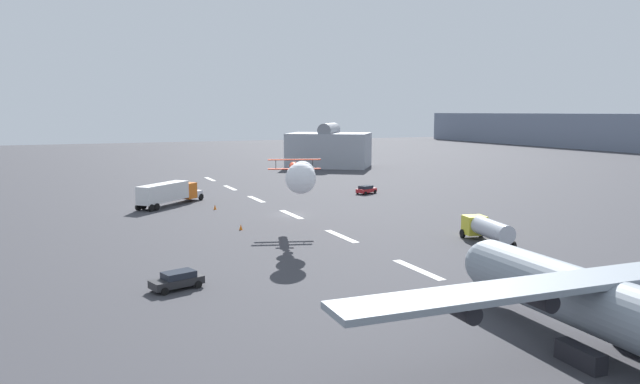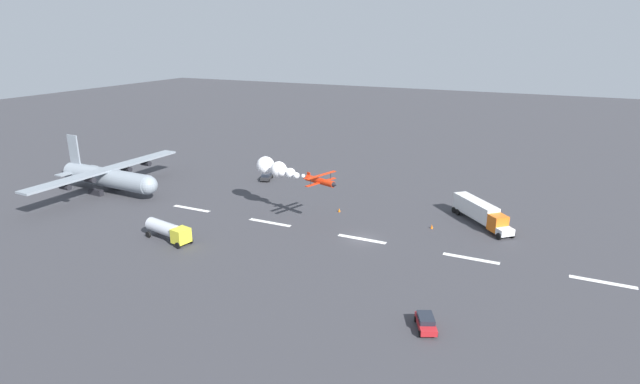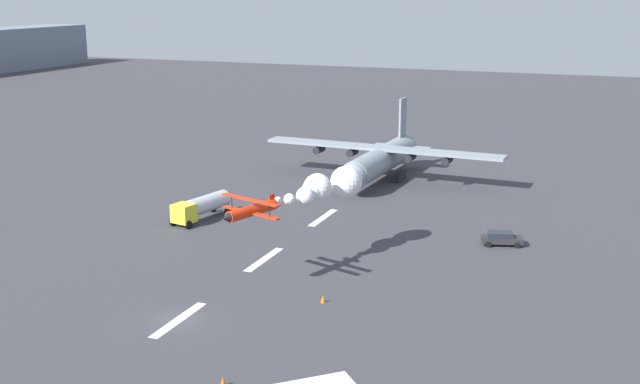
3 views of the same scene
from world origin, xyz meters
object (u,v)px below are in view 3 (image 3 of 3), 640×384
cargo_transport_plane (379,160)px  traffic_cone_near (223,381)px  stunt_biplane_red (322,188)px  fuel_tanker_truck (201,206)px  followme_car_yellow (502,238)px  traffic_cone_far (323,299)px

cargo_transport_plane → traffic_cone_near: bearing=-172.4°
stunt_biplane_red → fuel_tanker_truck: 22.15m
cargo_transport_plane → fuel_tanker_truck: size_ratio=4.04×
cargo_transport_plane → stunt_biplane_red: 36.49m
cargo_transport_plane → stunt_biplane_red: bearing=-171.8°
cargo_transport_plane → stunt_biplane_red: cargo_transport_plane is taller
followme_car_yellow → cargo_transport_plane: bearing=42.6°
followme_car_yellow → traffic_cone_far: followme_car_yellow is taller
cargo_transport_plane → followme_car_yellow: bearing=-137.4°
traffic_cone_far → traffic_cone_near: bearing=177.1°
followme_car_yellow → traffic_cone_near: followme_car_yellow is taller
stunt_biplane_red → traffic_cone_near: 28.52m
followme_car_yellow → traffic_cone_far: size_ratio=6.32×
stunt_biplane_red → followme_car_yellow: bearing=-52.6°
followme_car_yellow → traffic_cone_far: bearing=151.7°
stunt_biplane_red → traffic_cone_near: (-27.33, -3.23, -7.50)m
stunt_biplane_red → fuel_tanker_truck: (8.88, 19.35, -6.14)m
cargo_transport_plane → traffic_cone_far: 47.04m
stunt_biplane_red → fuel_tanker_truck: size_ratio=2.07×
traffic_cone_far → followme_car_yellow: bearing=-28.3°
traffic_cone_near → traffic_cone_far: size_ratio=1.00×
cargo_transport_plane → traffic_cone_far: size_ratio=47.96×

